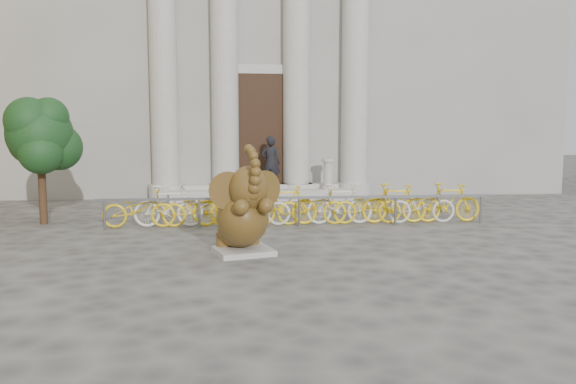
{
  "coord_description": "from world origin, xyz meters",
  "views": [
    {
      "loc": [
        -1.04,
        -9.24,
        2.32
      ],
      "look_at": [
        0.09,
        1.72,
        1.1
      ],
      "focal_mm": 35.0,
      "sensor_mm": 36.0,
      "label": 1
    }
  ],
  "objects": [
    {
      "name": "ground",
      "position": [
        0.0,
        0.0,
        0.0
      ],
      "size": [
        80.0,
        80.0,
        0.0
      ],
      "primitive_type": "plane",
      "color": "#474442",
      "rests_on": "ground"
    },
    {
      "name": "tree",
      "position": [
        -5.63,
        5.03,
        2.16
      ],
      "size": [
        1.79,
        1.63,
        3.1
      ],
      "color": "#332114",
      "rests_on": "ground"
    },
    {
      "name": "entrance_steps",
      "position": [
        0.0,
        9.4,
        0.18
      ],
      "size": [
        6.0,
        1.2,
        0.36
      ],
      "primitive_type": "cube",
      "color": "#A8A59E",
      "rests_on": "ground"
    },
    {
      "name": "classical_building",
      "position": [
        0.0,
        14.93,
        5.98
      ],
      "size": [
        22.0,
        10.7,
        12.0
      ],
      "color": "gray",
      "rests_on": "ground"
    },
    {
      "name": "pedestrian",
      "position": [
        0.28,
        9.14,
        1.24
      ],
      "size": [
        0.73,
        0.57,
        1.76
      ],
      "primitive_type": "imported",
      "rotation": [
        0.0,
        0.0,
        2.88
      ],
      "color": "black",
      "rests_on": "entrance_steps"
    },
    {
      "name": "elephant_statue",
      "position": [
        -0.8,
        1.13,
        0.75
      ],
      "size": [
        1.35,
        1.62,
        2.05
      ],
      "rotation": [
        0.0,
        0.0,
        0.28
      ],
      "color": "#A8A59E",
      "rests_on": "ground"
    },
    {
      "name": "balustrade_post",
      "position": [
        2.18,
        9.1,
        0.83
      ],
      "size": [
        0.41,
        0.41,
        1.02
      ],
      "color": "#A8A59E",
      "rests_on": "entrance_steps"
    },
    {
      "name": "bike_rack",
      "position": [
        0.58,
        4.29,
        0.5
      ],
      "size": [
        9.54,
        0.53,
        1.0
      ],
      "color": "slate",
      "rests_on": "ground"
    }
  ]
}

